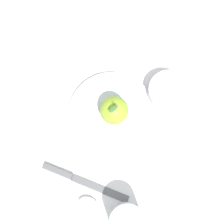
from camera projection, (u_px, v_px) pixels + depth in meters
name	position (u px, v px, depth m)	size (l,w,h in m)	color
ground_plane	(99.00, 124.00, 0.66)	(2.40, 2.40, 0.00)	silver
dinner_plate	(112.00, 113.00, 0.66)	(0.22, 0.22, 0.02)	silver
apple	(114.00, 110.00, 0.62)	(0.07, 0.07, 0.08)	#8CB22D
side_bowl	(169.00, 92.00, 0.66)	(0.11, 0.11, 0.04)	silver
cup	(127.00, 222.00, 0.56)	(0.08, 0.08, 0.08)	silver
knife	(77.00, 179.00, 0.62)	(0.05, 0.22, 0.01)	#59595E
spoon	(81.00, 201.00, 0.61)	(0.05, 0.17, 0.01)	silver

